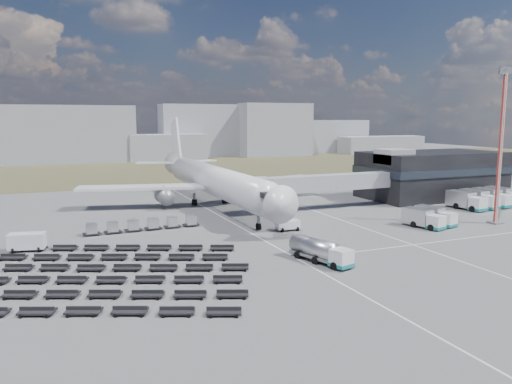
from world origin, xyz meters
name	(u,v)px	position (x,y,z in m)	size (l,w,h in m)	color
ground	(284,243)	(0.00, 0.00, 0.00)	(420.00, 420.00, 0.00)	#565659
grass_strip	(142,169)	(0.00, 110.00, 0.01)	(420.00, 90.00, 0.01)	#48492B
lane_markings	(332,232)	(9.77, 3.00, 0.01)	(47.12, 110.00, 0.01)	silver
terminal	(431,173)	(47.77, 23.96, 5.25)	(30.40, 16.40, 11.00)	black
jet_bridge	(312,184)	(15.90, 20.42, 5.05)	(30.30, 3.80, 7.05)	#939399
airliner	(212,179)	(0.00, 32.38, 5.29)	(51.59, 64.53, 17.62)	white
skyline	(133,138)	(3.64, 149.07, 9.03)	(308.04, 24.82, 23.68)	#92949F
fuel_tanker	(320,251)	(-0.12, -10.27, 1.43)	(4.64, 9.12, 2.86)	white
pushback_tug	(288,225)	(4.00, 6.80, 0.80)	(3.61, 2.03, 1.59)	white
utility_van	(27,242)	(-33.09, 9.40, 1.20)	(4.54, 2.05, 2.40)	white
catering_truck	(279,200)	(12.08, 26.63, 1.32)	(2.75, 5.79, 2.58)	white
service_trucks_near	(429,217)	(26.49, 0.55, 1.48)	(7.18, 7.97, 2.73)	white
service_trucks_far	(485,198)	(49.20, 10.16, 1.69)	(14.75, 9.15, 3.12)	white
uld_row	(143,225)	(-16.82, 15.39, 0.97)	(17.92, 1.96, 1.63)	black
baggage_dollies	(97,274)	(-25.74, -5.61, 0.38)	(37.87, 33.66, 0.75)	black
floodlight_mast	(501,147)	(38.08, -2.14, 12.75)	(2.43, 1.96, 25.44)	#AD271B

